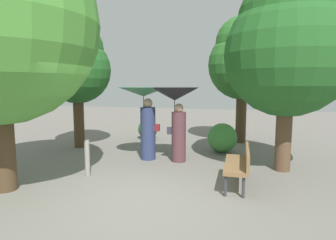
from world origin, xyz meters
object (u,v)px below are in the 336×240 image
at_px(tree_near_right, 243,59).
at_px(park_bench, 239,162).
at_px(tree_mid_left, 77,64).
at_px(person_right, 176,105).
at_px(tree_mid_right, 288,44).
at_px(path_marker_post, 87,158).
at_px(person_left, 145,106).

bearing_deg(tree_near_right, park_bench, -88.28).
bearing_deg(tree_mid_left, tree_near_right, 23.90).
distance_m(person_right, park_bench, 2.62).
height_order(tree_near_right, tree_mid_right, tree_mid_right).
bearing_deg(tree_mid_right, path_marker_post, -158.78).
bearing_deg(person_right, park_bench, -133.44).
distance_m(tree_near_right, tree_mid_right, 3.55).
distance_m(person_left, tree_mid_right, 4.03).
xyz_separation_m(park_bench, tree_near_right, (-0.14, 4.81, 2.56)).
xyz_separation_m(person_left, tree_near_right, (2.56, 3.24, 1.54)).
bearing_deg(tree_mid_right, person_left, 178.02).
bearing_deg(tree_mid_left, park_bench, -24.29).
height_order(park_bench, tree_mid_right, tree_mid_right).
distance_m(person_left, path_marker_post, 2.29).
distance_m(person_right, path_marker_post, 2.75).
bearing_deg(person_right, tree_mid_right, -94.91).
bearing_deg(person_left, path_marker_post, 155.28).
bearing_deg(tree_mid_left, person_right, -13.69).
bearing_deg(person_right, tree_near_right, -29.46).
bearing_deg(path_marker_post, tree_mid_right, 21.22).
xyz_separation_m(person_left, tree_mid_left, (-2.75, 0.89, 1.31)).
xyz_separation_m(park_bench, tree_mid_left, (-5.45, 2.46, 2.33)).
xyz_separation_m(person_right, path_marker_post, (-1.67, -1.86, -1.15)).
height_order(person_right, tree_mid_left, tree_mid_left).
height_order(tree_near_right, path_marker_post, tree_near_right).
height_order(tree_mid_right, path_marker_post, tree_mid_right).
relative_size(person_right, park_bench, 1.37).
bearing_deg(path_marker_post, tree_near_right, 56.89).
height_order(park_bench, tree_mid_left, tree_mid_left).
xyz_separation_m(person_right, park_bench, (1.80, -1.57, -1.07)).
bearing_deg(park_bench, tree_near_right, 179.85).
relative_size(person_left, path_marker_post, 2.40).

